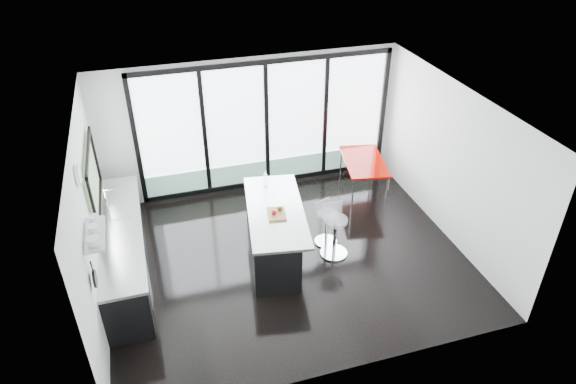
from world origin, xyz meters
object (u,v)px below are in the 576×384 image
object	(u,v)px
bar_stool_near	(335,237)
island	(272,231)
red_table	(363,176)
bar_stool_far	(327,228)

from	to	relation	value
bar_stool_near	island	bearing A→B (deg)	157.96
island	bar_stool_near	distance (m)	1.09
island	red_table	world-z (taller)	island
island	bar_stool_far	world-z (taller)	island
bar_stool_near	bar_stool_far	bearing A→B (deg)	89.97
bar_stool_near	red_table	world-z (taller)	bar_stool_near
island	red_table	distance (m)	2.72
bar_stool_near	bar_stool_far	world-z (taller)	bar_stool_near
island	bar_stool_near	size ratio (longest dim) A/B	3.10
island	bar_stool_near	bearing A→B (deg)	-19.30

